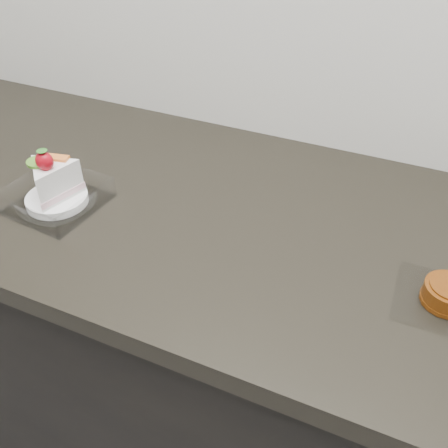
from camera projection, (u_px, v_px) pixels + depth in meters
name	position (u px, v px, depth m)	size (l,w,h in m)	color
counter	(269.00, 377.00, 1.16)	(2.04, 0.64, 0.90)	black
cake_tray	(55.00, 190.00, 0.91)	(0.17, 0.17, 0.12)	white
mooncake_wrap	(448.00, 296.00, 0.73)	(0.15, 0.14, 0.03)	white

